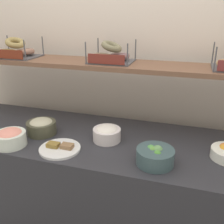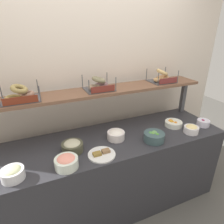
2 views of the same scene
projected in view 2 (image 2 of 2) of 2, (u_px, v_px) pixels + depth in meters
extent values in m
plane|color=#595651|center=(111.00, 201.00, 2.26)|extent=(8.00, 8.00, 0.00)
cube|color=silver|center=(92.00, 90.00, 2.24)|extent=(3.55, 0.06, 2.40)
cube|color=#2D2D33|center=(111.00, 173.00, 2.09)|extent=(2.35, 0.70, 0.85)
cube|color=#4C4C51|center=(183.00, 96.00, 2.47)|extent=(0.05, 0.05, 0.40)
cube|color=brown|center=(101.00, 91.00, 1.98)|extent=(2.31, 0.32, 0.03)
cylinder|color=white|center=(173.00, 124.00, 2.15)|extent=(0.19, 0.19, 0.06)
sphere|color=orange|center=(171.00, 122.00, 2.16)|extent=(0.05, 0.05, 0.05)
sphere|color=gold|center=(172.00, 122.00, 2.15)|extent=(0.05, 0.05, 0.05)
sphere|color=orange|center=(175.00, 123.00, 2.12)|extent=(0.04, 0.04, 0.04)
sphere|color=#F9A11E|center=(171.00, 122.00, 2.16)|extent=(0.04, 0.04, 0.04)
cylinder|color=white|center=(13.00, 174.00, 1.40)|extent=(0.17, 0.17, 0.08)
ellipsoid|color=beige|center=(12.00, 171.00, 1.39)|extent=(0.13, 0.13, 0.06)
cylinder|color=#474734|center=(72.00, 147.00, 1.72)|extent=(0.19, 0.19, 0.08)
ellipsoid|color=#BAB493|center=(72.00, 144.00, 1.70)|extent=(0.15, 0.15, 0.06)
cylinder|color=#3C5356|center=(154.00, 137.00, 1.87)|extent=(0.20, 0.20, 0.08)
sphere|color=#549E4A|center=(151.00, 134.00, 1.87)|extent=(0.05, 0.05, 0.05)
sphere|color=#619B41|center=(153.00, 134.00, 1.86)|extent=(0.05, 0.05, 0.05)
sphere|color=#4D9338|center=(157.00, 135.00, 1.84)|extent=(0.04, 0.04, 0.04)
sphere|color=#669858|center=(154.00, 133.00, 1.87)|extent=(0.06, 0.06, 0.06)
cylinder|color=white|center=(191.00, 130.00, 2.02)|extent=(0.15, 0.15, 0.07)
ellipsoid|color=#F7DB90|center=(192.00, 127.00, 2.00)|extent=(0.12, 0.12, 0.05)
cylinder|color=silver|center=(67.00, 163.00, 1.52)|extent=(0.18, 0.18, 0.08)
ellipsoid|color=#F79480|center=(66.00, 159.00, 1.50)|extent=(0.14, 0.14, 0.06)
cylinder|color=white|center=(116.00, 135.00, 1.90)|extent=(0.17, 0.17, 0.08)
ellipsoid|color=white|center=(116.00, 133.00, 1.89)|extent=(0.13, 0.13, 0.05)
cylinder|color=white|center=(203.00, 123.00, 2.16)|extent=(0.14, 0.14, 0.07)
sphere|color=#A12552|center=(203.00, 121.00, 2.14)|extent=(0.03, 0.03, 0.03)
sphere|color=#A72255|center=(203.00, 121.00, 2.15)|extent=(0.03, 0.03, 0.03)
sphere|color=#92364F|center=(204.00, 121.00, 2.15)|extent=(0.03, 0.03, 0.03)
sphere|color=#8A2B4A|center=(203.00, 121.00, 2.16)|extent=(0.03, 0.03, 0.03)
sphere|color=#923F54|center=(203.00, 121.00, 2.14)|extent=(0.03, 0.03, 0.03)
cylinder|color=white|center=(102.00, 155.00, 1.67)|extent=(0.24, 0.24, 0.01)
cube|color=olive|center=(97.00, 154.00, 1.65)|extent=(0.07, 0.05, 0.02)
cube|color=olive|center=(106.00, 151.00, 1.69)|extent=(0.07, 0.05, 0.02)
cube|color=#4C4C51|center=(21.00, 100.00, 1.69)|extent=(0.32, 0.24, 0.01)
cylinder|color=#4C4C51|center=(40.00, 94.00, 1.62)|extent=(0.01, 0.01, 0.14)
cylinder|color=#4C4C51|center=(1.00, 91.00, 1.70)|extent=(0.01, 0.01, 0.14)
cylinder|color=#4C4C51|center=(38.00, 87.00, 1.81)|extent=(0.01, 0.01, 0.14)
cube|color=maroon|center=(21.00, 100.00, 1.57)|extent=(0.27, 0.01, 0.06)
torus|color=#A08346|center=(14.00, 99.00, 1.63)|extent=(0.16, 0.15, 0.05)
torus|color=#966C59|center=(26.00, 94.00, 1.72)|extent=(0.20, 0.19, 0.05)
torus|color=#9E874D|center=(19.00, 89.00, 1.65)|extent=(0.20, 0.19, 0.08)
cube|color=#4C4C51|center=(99.00, 89.00, 1.97)|extent=(0.28, 0.24, 0.01)
cylinder|color=#4C4C51|center=(89.00, 88.00, 1.79)|extent=(0.01, 0.01, 0.14)
cylinder|color=#4C4C51|center=(116.00, 84.00, 1.89)|extent=(0.01, 0.01, 0.14)
cylinder|color=#4C4C51|center=(82.00, 82.00, 1.99)|extent=(0.01, 0.01, 0.14)
cylinder|color=#4C4C51|center=(107.00, 79.00, 2.09)|extent=(0.01, 0.01, 0.14)
cube|color=maroon|center=(103.00, 89.00, 1.85)|extent=(0.24, 0.01, 0.06)
torus|color=#886F55|center=(95.00, 88.00, 1.91)|extent=(0.17, 0.17, 0.06)
torus|color=#7B585B|center=(101.00, 85.00, 2.00)|extent=(0.20, 0.20, 0.05)
torus|color=#7C7555|center=(99.00, 80.00, 1.93)|extent=(0.16, 0.16, 0.08)
cube|color=#4C4C51|center=(161.00, 81.00, 2.25)|extent=(0.28, 0.24, 0.01)
cylinder|color=#4C4C51|center=(158.00, 79.00, 2.08)|extent=(0.01, 0.01, 0.14)
cylinder|color=#4C4C51|center=(178.00, 77.00, 2.17)|extent=(0.01, 0.01, 0.14)
cylinder|color=#4C4C51|center=(147.00, 75.00, 2.27)|extent=(0.01, 0.01, 0.14)
cylinder|color=#4C4C51|center=(165.00, 73.00, 2.37)|extent=(0.01, 0.01, 0.14)
cube|color=maroon|center=(168.00, 81.00, 2.13)|extent=(0.23, 0.01, 0.06)
torus|color=tan|center=(160.00, 80.00, 2.19)|extent=(0.19, 0.20, 0.05)
torus|color=tan|center=(163.00, 77.00, 2.28)|extent=(0.19, 0.19, 0.06)
torus|color=tan|center=(162.00, 72.00, 2.21)|extent=(0.17, 0.17, 0.10)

